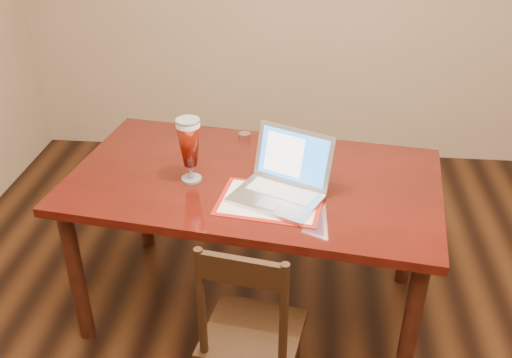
# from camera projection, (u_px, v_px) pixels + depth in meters

# --- Properties ---
(dining_table) EXTENTS (1.78, 1.15, 1.08)m
(dining_table) POSITION_uv_depth(u_px,v_px,m) (253.00, 193.00, 2.64)
(dining_table) COLOR #430D09
(dining_table) RESTS_ON ground
(dining_chair) EXTENTS (0.44, 0.42, 0.90)m
(dining_chair) POSITION_uv_depth(u_px,v_px,m) (251.00, 335.00, 2.25)
(dining_chair) COLOR black
(dining_chair) RESTS_ON ground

